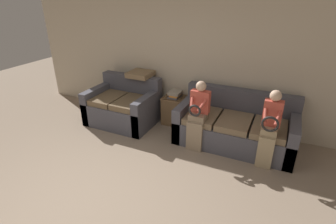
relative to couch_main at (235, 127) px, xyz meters
The scene contains 9 objects.
ground_plane 2.91m from the couch_main, 117.31° to the right, with size 14.00×14.00×0.00m, color gray.
wall_back 1.72m from the couch_main, 157.90° to the left, with size 7.00×0.06×2.55m.
couch_main is the anchor object (origin of this frame).
couch_side 2.30m from the couch_main, behind, with size 1.35×1.00×0.92m.
child_left_seated 0.79m from the couch_main, 143.88° to the right, with size 0.33×0.38×1.19m.
child_right_seated 0.80m from the couch_main, 36.20° to the right, with size 0.28×0.37×1.22m.
side_shelf 1.32m from the couch_main, 168.40° to the left, with size 0.48×0.45×0.57m.
book_stack 1.36m from the couch_main, 168.44° to the left, with size 0.22×0.31×0.13m.
throw_pillow 2.18m from the couch_main, behind, with size 0.47×0.47×0.10m.
Camera 1 is at (1.97, -1.69, 2.55)m, focal length 28.00 mm.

